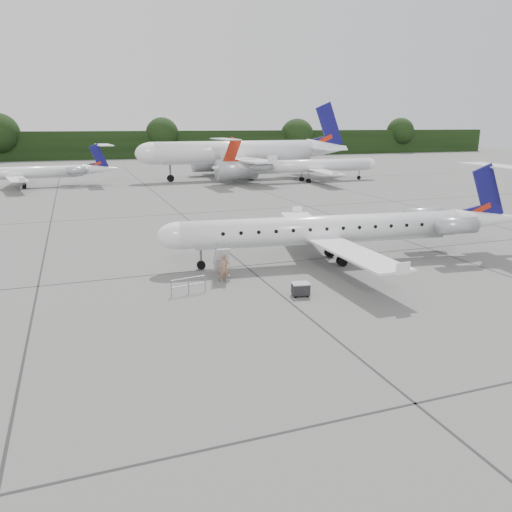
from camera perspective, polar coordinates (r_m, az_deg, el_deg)
name	(u,v)px	position (r m, az deg, el deg)	size (l,w,h in m)	color
ground	(351,291)	(31.37, 10.86, -3.93)	(320.00, 320.00, 0.00)	slate
treeline	(127,145)	(156.30, -14.51, 12.20)	(260.00, 4.00, 8.00)	black
main_regional_jet	(325,216)	(36.83, 7.84, 4.57)	(27.10, 19.51, 6.95)	white
airstair	(222,261)	(33.42, -3.96, -0.58)	(0.85, 2.12, 2.18)	white
passenger	(224,268)	(32.31, -3.63, -1.41)	(0.68, 0.44, 1.85)	#8D664D
safety_railing	(189,286)	(30.40, -7.72, -3.42)	(2.20, 0.08, 1.00)	gray
baggage_cart	(301,289)	(29.93, 5.12, -3.77)	(0.99, 0.80, 0.86)	black
bg_narrowbody	(235,141)	(93.95, -2.43, 13.01)	(38.82, 27.95, 13.94)	white
bg_regional_left	(16,167)	(88.97, -25.77, 9.16)	(25.78, 18.56, 6.76)	white
bg_regional_right	(311,159)	(90.28, 6.32, 10.91)	(29.72, 21.40, 7.80)	white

